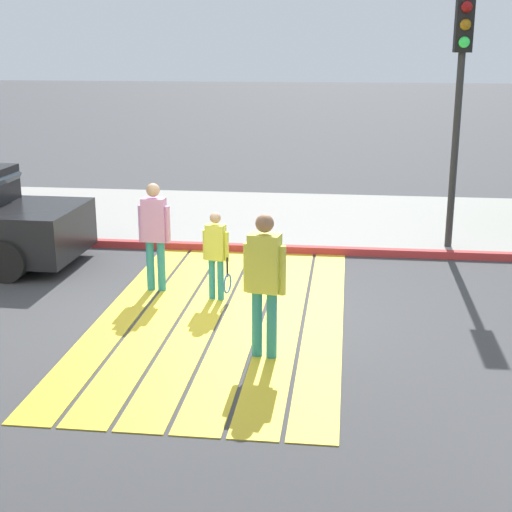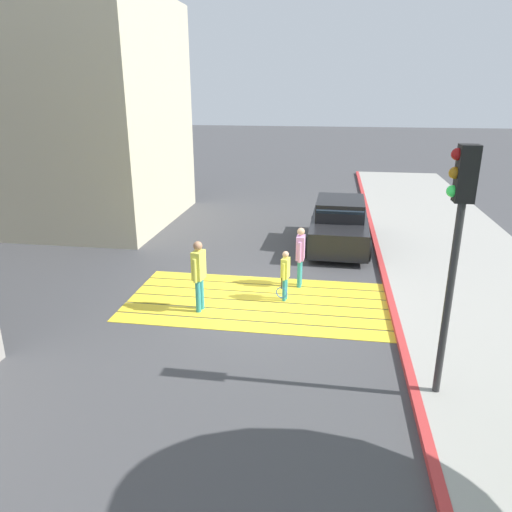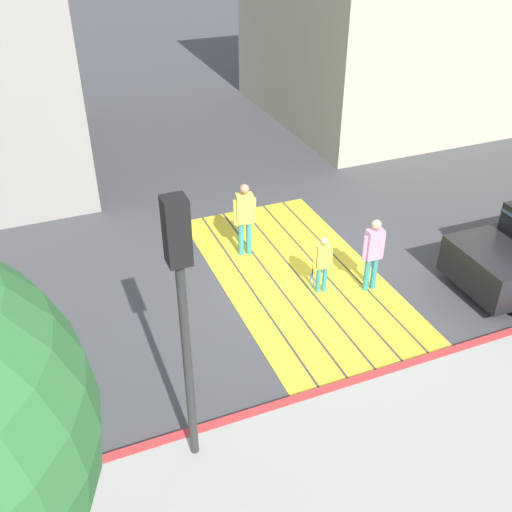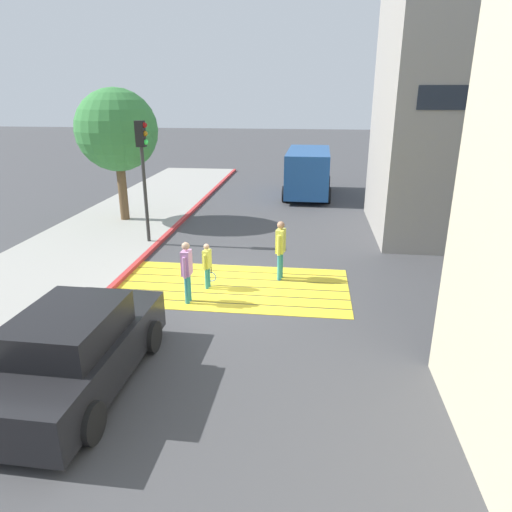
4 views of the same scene
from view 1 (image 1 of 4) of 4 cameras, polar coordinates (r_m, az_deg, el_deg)
name	(u,v)px [view 1 (image 1 of 4)]	position (r m, az deg, el deg)	size (l,w,h in m)	color
ground_plane	(222,316)	(10.13, -2.61, -4.63)	(120.00, 120.00, 0.00)	#424244
crosswalk_stripes	(222,316)	(10.13, -2.61, -4.59)	(6.40, 3.25, 0.01)	yellow
sidewalk_west	(267,218)	(15.43, 0.84, 2.89)	(4.80, 40.00, 0.12)	#9E9B93
curb_painted	(252,248)	(13.17, -0.27, 0.60)	(0.16, 40.00, 0.13)	#BC3333
traffic_light_corner	(461,75)	(13.05, 15.33, 13.15)	(0.39, 0.28, 4.24)	#2D2D2D
pedestrian_adult_lead	(154,229)	(10.98, -7.75, 2.04)	(0.22, 0.48, 1.62)	teal
pedestrian_adult_trailing	(264,276)	(8.52, 0.65, -1.51)	(0.28, 0.50, 1.72)	teal
pedestrian_child_with_racket	(216,251)	(10.55, -3.04, 0.35)	(0.32, 0.41, 1.29)	teal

